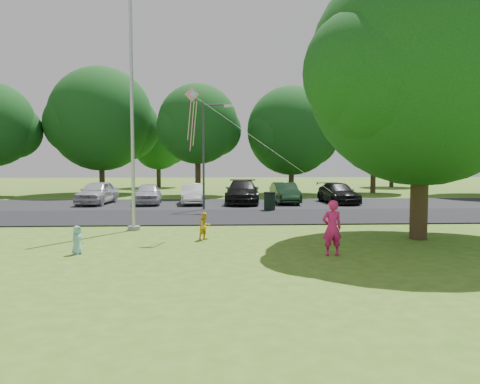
{
  "coord_description": "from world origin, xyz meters",
  "views": [
    {
      "loc": [
        -0.17,
        -13.98,
        2.86
      ],
      "look_at": [
        0.76,
        4.0,
        1.6
      ],
      "focal_mm": 35.0,
      "sensor_mm": 36.0,
      "label": 1
    }
  ],
  "objects_px": {
    "big_tree": "(420,76)",
    "child_yellow": "(205,226)",
    "woman": "(332,228)",
    "kite": "(196,109)",
    "flagpole": "(132,127)",
    "street_lamp": "(208,146)",
    "trash_can": "(270,202)",
    "child_blue": "(77,240)"
  },
  "relations": [
    {
      "from": "big_tree",
      "to": "street_lamp",
      "type": "bearing_deg",
      "value": 127.41
    },
    {
      "from": "trash_can",
      "to": "child_yellow",
      "type": "bearing_deg",
      "value": -110.29
    },
    {
      "from": "trash_can",
      "to": "flagpole",
      "type": "bearing_deg",
      "value": -133.55
    },
    {
      "from": "flagpole",
      "to": "street_lamp",
      "type": "bearing_deg",
      "value": 68.06
    },
    {
      "from": "trash_can",
      "to": "kite",
      "type": "bearing_deg",
      "value": -113.41
    },
    {
      "from": "child_blue",
      "to": "flagpole",
      "type": "bearing_deg",
      "value": 10.87
    },
    {
      "from": "trash_can",
      "to": "kite",
      "type": "xyz_separation_m",
      "value": [
        -3.68,
        -8.51,
        4.13
      ]
    },
    {
      "from": "woman",
      "to": "street_lamp",
      "type": "bearing_deg",
      "value": -78.57
    },
    {
      "from": "child_yellow",
      "to": "flagpole",
      "type": "bearing_deg",
      "value": 97.9
    },
    {
      "from": "woman",
      "to": "kite",
      "type": "bearing_deg",
      "value": -46.01
    },
    {
      "from": "child_blue",
      "to": "kite",
      "type": "height_order",
      "value": "kite"
    },
    {
      "from": "flagpole",
      "to": "trash_can",
      "type": "xyz_separation_m",
      "value": [
        6.29,
        6.62,
        -3.63
      ]
    },
    {
      "from": "trash_can",
      "to": "child_yellow",
      "type": "relative_size",
      "value": 1.08
    },
    {
      "from": "flagpole",
      "to": "child_yellow",
      "type": "relative_size",
      "value": 10.17
    },
    {
      "from": "street_lamp",
      "to": "child_yellow",
      "type": "height_order",
      "value": "street_lamp"
    },
    {
      "from": "flagpole",
      "to": "child_yellow",
      "type": "distance_m",
      "value": 5.31
    },
    {
      "from": "flagpole",
      "to": "child_blue",
      "type": "relative_size",
      "value": 11.53
    },
    {
      "from": "big_tree",
      "to": "woman",
      "type": "height_order",
      "value": "big_tree"
    },
    {
      "from": "woman",
      "to": "child_yellow",
      "type": "xyz_separation_m",
      "value": [
        -3.83,
        2.94,
        -0.34
      ]
    },
    {
      "from": "flagpole",
      "to": "big_tree",
      "type": "bearing_deg",
      "value": -14.89
    },
    {
      "from": "street_lamp",
      "to": "big_tree",
      "type": "xyz_separation_m",
      "value": [
        7.59,
        -9.93,
        2.16
      ]
    },
    {
      "from": "flagpole",
      "to": "big_tree",
      "type": "relative_size",
      "value": 1.0
    },
    {
      "from": "flagpole",
      "to": "woman",
      "type": "height_order",
      "value": "flagpole"
    },
    {
      "from": "trash_can",
      "to": "child_blue",
      "type": "height_order",
      "value": "trash_can"
    },
    {
      "from": "flagpole",
      "to": "kite",
      "type": "relative_size",
      "value": 2.19
    },
    {
      "from": "big_tree",
      "to": "woman",
      "type": "xyz_separation_m",
      "value": [
        -3.71,
        -2.62,
        -4.95
      ]
    },
    {
      "from": "flagpole",
      "to": "big_tree",
      "type": "xyz_separation_m",
      "value": [
        10.47,
        -2.79,
        1.61
      ]
    },
    {
      "from": "trash_can",
      "to": "big_tree",
      "type": "xyz_separation_m",
      "value": [
        4.18,
        -9.4,
        5.25
      ]
    },
    {
      "from": "street_lamp",
      "to": "child_blue",
      "type": "xyz_separation_m",
      "value": [
        -3.74,
        -11.94,
        -3.18
      ]
    },
    {
      "from": "flagpole",
      "to": "trash_can",
      "type": "height_order",
      "value": "flagpole"
    },
    {
      "from": "trash_can",
      "to": "child_blue",
      "type": "xyz_separation_m",
      "value": [
        -7.15,
        -11.41,
        -0.1
      ]
    },
    {
      "from": "big_tree",
      "to": "child_yellow",
      "type": "xyz_separation_m",
      "value": [
        -7.54,
        0.32,
        -5.29
      ]
    },
    {
      "from": "child_blue",
      "to": "kite",
      "type": "xyz_separation_m",
      "value": [
        3.47,
        2.91,
        4.23
      ]
    },
    {
      "from": "street_lamp",
      "to": "trash_can",
      "type": "bearing_deg",
      "value": 1.24
    },
    {
      "from": "kite",
      "to": "trash_can",
      "type": "bearing_deg",
      "value": 61.98
    },
    {
      "from": "child_yellow",
      "to": "child_blue",
      "type": "xyz_separation_m",
      "value": [
        -3.79,
        -2.33,
        -0.06
      ]
    },
    {
      "from": "trash_can",
      "to": "woman",
      "type": "bearing_deg",
      "value": -87.75
    },
    {
      "from": "big_tree",
      "to": "child_yellow",
      "type": "distance_m",
      "value": 9.22
    },
    {
      "from": "trash_can",
      "to": "woman",
      "type": "distance_m",
      "value": 12.03
    },
    {
      "from": "street_lamp",
      "to": "kite",
      "type": "distance_m",
      "value": 9.1
    },
    {
      "from": "street_lamp",
      "to": "child_blue",
      "type": "relative_size",
      "value": 6.93
    },
    {
      "from": "street_lamp",
      "to": "child_yellow",
      "type": "bearing_deg",
      "value": -79.64
    }
  ]
}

